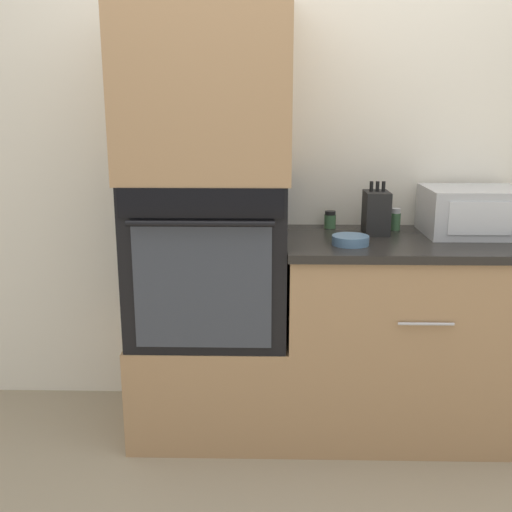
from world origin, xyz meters
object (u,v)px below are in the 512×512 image
object	(u,v)px
wall_oven	(210,256)
condiment_jar_mid	(330,220)
knife_block	(376,212)
bowl	(350,240)
microwave	(473,211)
condiment_jar_near	(396,219)

from	to	relation	value
wall_oven	condiment_jar_mid	distance (m)	0.61
knife_block	bowl	xyz separation A→B (m)	(-0.14, -0.23, -0.08)
wall_oven	condiment_jar_mid	size ratio (longest dim) A/B	8.56
wall_oven	microwave	bearing A→B (deg)	5.02
bowl	condiment_jar_near	xyz separation A→B (m)	(0.25, 0.31, 0.03)
knife_block	condiment_jar_near	world-z (taller)	knife_block
microwave	condiment_jar_near	xyz separation A→B (m)	(-0.32, 0.09, -0.05)
microwave	condiment_jar_near	distance (m)	0.34
condiment_jar_near	wall_oven	bearing A→B (deg)	-167.38
bowl	condiment_jar_near	size ratio (longest dim) A/B	1.52
microwave	condiment_jar_mid	size ratio (longest dim) A/B	5.35
microwave	condiment_jar_near	size ratio (longest dim) A/B	4.24
condiment_jar_near	microwave	bearing A→B (deg)	-15.10
wall_oven	knife_block	xyz separation A→B (m)	(0.74, 0.11, 0.18)
knife_block	condiment_jar_mid	bearing A→B (deg)	147.67
wall_oven	condiment_jar_near	world-z (taller)	wall_oven
microwave	knife_block	xyz separation A→B (m)	(-0.43, 0.01, -0.01)
condiment_jar_near	condiment_jar_mid	distance (m)	0.30
wall_oven	knife_block	size ratio (longest dim) A/B	2.91
condiment_jar_near	bowl	bearing A→B (deg)	-128.83
bowl	condiment_jar_near	world-z (taller)	condiment_jar_near
microwave	bowl	world-z (taller)	microwave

